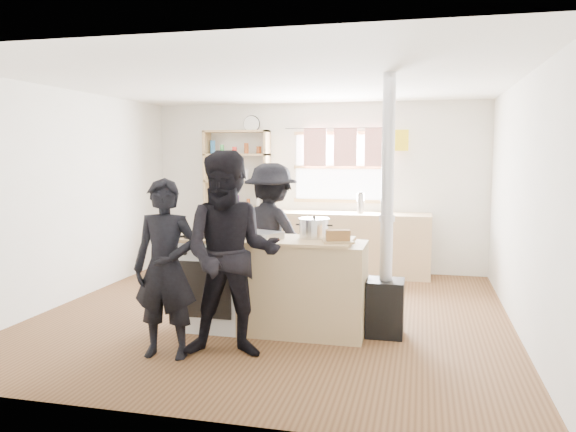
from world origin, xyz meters
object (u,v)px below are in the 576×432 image
object	(u,v)px
person_near_left	(166,269)
person_far	(271,234)
cooking_island	(273,284)
skillet_greens	(197,235)
flue_heater	(386,270)
roast_tray	(261,235)
stockpot_stove	(226,227)
bread_board	(338,237)
person_near_right	(231,255)
thermos	(360,203)
stockpot_counter	(314,228)

from	to	relation	value
person_near_left	person_far	world-z (taller)	person_far
cooking_island	skillet_greens	distance (m)	0.90
flue_heater	person_near_left	xyz separation A→B (m)	(-1.80, -1.01, 0.13)
person_far	flue_heater	bearing A→B (deg)	168.14
person_near_left	roast_tray	bearing A→B (deg)	49.76
stockpot_stove	roast_tray	bearing A→B (deg)	-24.34
skillet_greens	bread_board	bearing A→B (deg)	0.86
roast_tray	stockpot_stove	distance (m)	0.46
stockpot_stove	skillet_greens	bearing A→B (deg)	-125.96
person_near_right	person_far	world-z (taller)	person_near_right
person_near_left	thermos	bearing A→B (deg)	66.05
cooking_island	person_near_right	bearing A→B (deg)	-102.82
person_near_right	cooking_island	bearing A→B (deg)	65.85
person_near_left	person_near_right	distance (m)	0.57
bread_board	stockpot_counter	bearing A→B (deg)	139.45
cooking_island	person_near_left	world-z (taller)	person_near_left
flue_heater	person_near_right	distance (m)	1.55
skillet_greens	thermos	bearing A→B (deg)	66.10
bread_board	skillet_greens	bearing A→B (deg)	-179.14
stockpot_stove	person_near_left	world-z (taller)	person_near_left
cooking_island	bread_board	bearing A→B (deg)	-11.04
bread_board	person_near_left	world-z (taller)	person_near_left
stockpot_stove	stockpot_counter	world-z (taller)	stockpot_counter
cooking_island	person_far	distance (m)	1.05
skillet_greens	flue_heater	world-z (taller)	flue_heater
person_near_right	person_far	distance (m)	1.71
person_near_left	person_near_right	world-z (taller)	person_near_right
cooking_island	skillet_greens	world-z (taller)	skillet_greens
roast_tray	stockpot_counter	bearing A→B (deg)	17.14
bread_board	person_near_right	world-z (taller)	person_near_right
thermos	stockpot_stove	distance (m)	2.85
thermos	cooking_island	size ratio (longest dim) A/B	0.14
person_far	stockpot_stove	bearing A→B (deg)	92.59
thermos	skillet_greens	bearing A→B (deg)	-113.90
thermos	cooking_island	distance (m)	2.88
skillet_greens	person_near_left	size ratio (longest dim) A/B	0.23
person_far	person_near_left	bearing A→B (deg)	96.62
stockpot_stove	bread_board	size ratio (longest dim) A/B	0.63
roast_tray	person_far	size ratio (longest dim) A/B	0.28
skillet_greens	flue_heater	xyz separation A→B (m)	(1.83, 0.26, -0.32)
stockpot_counter	person_near_right	bearing A→B (deg)	-123.18
bread_board	person_near_right	bearing A→B (deg)	-142.92
cooking_island	person_near_left	bearing A→B (deg)	-128.42
cooking_island	roast_tray	world-z (taller)	roast_tray
thermos	skillet_greens	distance (m)	3.19
stockpot_stove	thermos	bearing A→B (deg)	67.58
cooking_island	stockpot_counter	size ratio (longest dim) A/B	6.68
stockpot_counter	cooking_island	bearing A→B (deg)	-165.30
thermos	person_near_left	world-z (taller)	person_near_left
thermos	person_near_right	world-z (taller)	person_near_right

